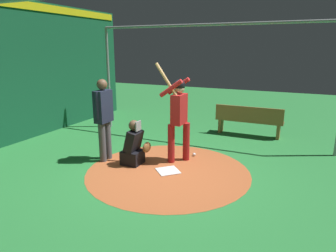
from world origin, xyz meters
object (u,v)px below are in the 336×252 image
batter (178,112)px  bench (249,120)px  umpire (104,115)px  baseball_0 (194,154)px  catcher (134,147)px  home_plate (168,171)px

batter → bench: 2.91m
umpire → baseball_0: bearing=31.1°
baseball_0 → umpire: bearing=-148.9°
catcher → bench: catcher is taller
bench → baseball_0: bearing=-110.0°
home_plate → umpire: 1.83m
batter → baseball_0: size_ratio=28.79×
umpire → catcher: bearing=4.1°
catcher → bench: 3.68m
umpire → baseball_0: size_ratio=24.21×
home_plate → bench: size_ratio=0.23×
bench → baseball_0: size_ratio=25.00×
baseball_0 → bench: bearing=70.0°
batter → bench: (1.03, 2.65, -0.64)m
batter → umpire: batter is taller
umpire → bench: (2.52, 3.25, -0.56)m
home_plate → baseball_0: 1.06m
umpire → bench: size_ratio=0.97×
bench → catcher: bearing=-119.5°
batter → catcher: size_ratio=2.20×
umpire → bench: 4.15m
batter → catcher: batter is taller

